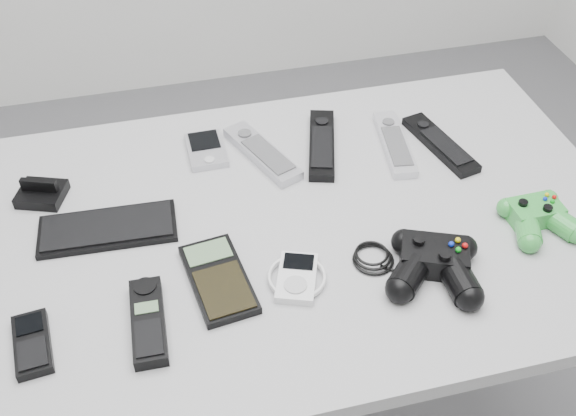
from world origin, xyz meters
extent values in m
cube|color=#A5A5A8|center=(0.04, -0.02, 0.77)|extent=(1.18, 0.76, 0.03)
cylinder|color=black|center=(-0.50, 0.31, 0.38)|extent=(0.04, 0.04, 0.76)
cylinder|color=black|center=(0.57, 0.31, 0.38)|extent=(0.04, 0.04, 0.76)
cube|color=black|center=(-0.30, 0.03, 0.80)|extent=(0.24, 0.11, 0.01)
cube|color=black|center=(-0.41, 0.15, 0.81)|extent=(0.10, 0.09, 0.04)
cube|color=#B0B0B7|center=(-0.10, 0.21, 0.80)|extent=(0.07, 0.11, 0.02)
cube|color=#B0B0B7|center=(0.01, 0.17, 0.80)|extent=(0.13, 0.21, 0.02)
cube|color=black|center=(0.13, 0.17, 0.80)|extent=(0.11, 0.22, 0.02)
cube|color=black|center=(0.36, 0.12, 0.80)|extent=(0.09, 0.21, 0.02)
cube|color=silver|center=(0.27, 0.14, 0.80)|extent=(0.07, 0.21, 0.02)
cube|color=black|center=(-0.42, -0.19, 0.80)|extent=(0.06, 0.12, 0.02)
cube|color=black|center=(-0.25, -0.19, 0.80)|extent=(0.05, 0.16, 0.02)
cube|color=black|center=(-0.13, -0.13, 0.80)|extent=(0.11, 0.19, 0.02)
cube|color=white|center=(-0.01, -0.16, 0.80)|extent=(0.13, 0.13, 0.02)
camera|label=1|loc=(-0.20, -0.86, 1.62)|focal=42.00mm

